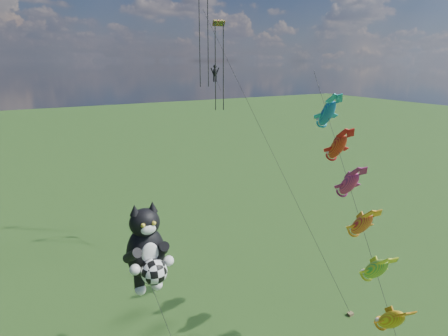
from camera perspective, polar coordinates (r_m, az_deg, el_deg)
cat_kite_rig at (r=22.46m, az=-11.64°, el=-12.09°), size 2.81×4.21×10.33m
fish_windsock_rig at (r=23.79m, az=19.36°, el=-5.21°), size 4.89×15.27×17.30m
parafoil_rig at (r=34.35m, az=-1.07°, el=16.33°), size 4.39×17.15×24.82m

